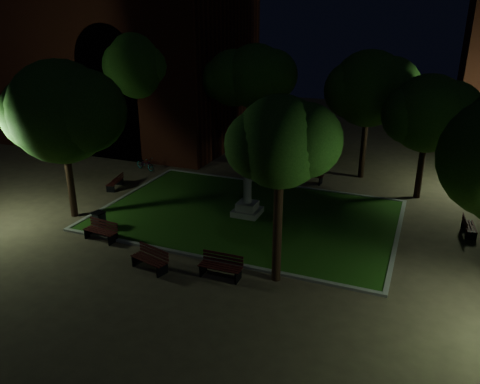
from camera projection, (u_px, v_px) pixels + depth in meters
The scene contains 21 objects.
ground at pixel (232, 231), 23.07m from camera, with size 80.00×80.00×0.00m, color brown.
lawn at pixel (247, 215), 24.78m from camera, with size 15.00×10.00×0.08m, color #1F4810.
lawn_kerb at pixel (247, 215), 24.78m from camera, with size 15.40×10.40×0.12m.
monument at pixel (247, 199), 24.46m from camera, with size 1.40×1.40×3.20m.
building_main at pixel (119, 49), 37.99m from camera, with size 20.00×12.00×15.00m.
tree_west at pixel (62, 112), 22.79m from camera, with size 6.26×5.11×8.08m.
tree_north_wl at pixel (235, 78), 31.53m from camera, with size 4.67×3.81×7.89m.
tree_north_er at pixel (371, 89), 28.65m from camera, with size 5.76×4.70×8.09m.
tree_ne at pixel (430, 114), 25.54m from camera, with size 5.27×4.30×7.08m.
tree_se at pixel (282, 143), 16.79m from camera, with size 4.20×3.43×7.40m.
tree_nw at pixel (149, 64), 32.69m from camera, with size 6.72×5.49×9.50m.
tree_far_north at pixel (257, 77), 31.07m from camera, with size 5.23×4.27×8.28m.
lamppost_nw at pixel (122, 115), 33.87m from camera, with size 1.18×0.28×4.55m.
bench_near_left at pixel (151, 259), 19.46m from camera, with size 1.81×1.02×0.94m.
bench_near_right at pixel (221, 267), 18.88m from camera, with size 1.78×0.65×0.97m.
bench_west_near at pixel (101, 231), 22.03m from camera, with size 1.74×0.75×0.93m.
bench_left_side at pixel (116, 182), 28.54m from camera, with size 0.85×1.61×0.84m.
bench_right_side at pixel (468, 227), 22.62m from camera, with size 0.66×1.53×0.82m.
bench_far_side at pixel (309, 176), 29.50m from camera, with size 1.80×0.74×0.97m.
trash_bin at pixel (99, 221), 23.09m from camera, with size 0.61×0.61×0.91m.
bicycle at pixel (145, 164), 31.99m from camera, with size 0.59×1.70×0.89m, color black.
Camera 1 is at (8.25, -19.19, 9.97)m, focal length 35.00 mm.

